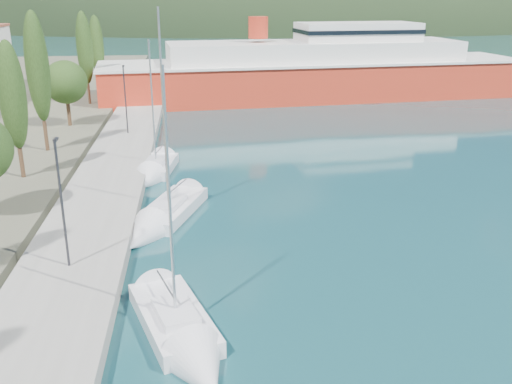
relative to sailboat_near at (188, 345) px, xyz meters
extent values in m
plane|color=#17444A|center=(3.47, 114.07, -0.31)|extent=(1400.00, 1400.00, 0.00)
cube|color=gray|center=(-5.53, 20.07, 0.09)|extent=(5.00, 88.00, 0.80)
cylinder|color=#47301E|center=(-11.49, 21.01, 1.42)|extent=(0.30, 0.30, 2.06)
ellipsoid|color=#274017|center=(-11.49, 21.01, 6.10)|extent=(1.80, 1.80, 7.30)
cylinder|color=#47301E|center=(-11.49, 28.20, 1.60)|extent=(0.30, 0.30, 2.42)
ellipsoid|color=#274017|center=(-11.49, 28.20, 7.10)|extent=(1.80, 1.80, 8.58)
cylinder|color=#47301E|center=(-11.49, 37.51, 1.67)|extent=(0.36, 0.36, 2.55)
sphere|color=#274017|center=(-11.49, 37.51, 4.58)|extent=(4.08, 4.08, 4.08)
cylinder|color=#47301E|center=(-11.49, 49.16, 1.53)|extent=(0.30, 0.30, 2.28)
ellipsoid|color=#274017|center=(-11.49, 49.16, 6.71)|extent=(1.80, 1.80, 8.08)
cylinder|color=#47301E|center=(-11.49, 57.64, 1.45)|extent=(0.30, 0.30, 2.12)
ellipsoid|color=#274017|center=(-11.49, 57.64, 6.26)|extent=(1.80, 1.80, 7.50)
cylinder|color=#2D2D33|center=(-5.53, 6.33, 3.49)|extent=(0.12, 0.12, 6.00)
cube|color=#2D2D33|center=(-5.53, 6.58, 6.49)|extent=(0.15, 0.50, 0.12)
cylinder|color=#2D2D33|center=(-5.53, 33.25, 3.49)|extent=(0.12, 0.12, 6.00)
cube|color=#2D2D33|center=(-5.53, 33.50, 6.49)|extent=(0.15, 0.50, 0.12)
cube|color=silver|center=(-0.59, 1.86, -0.05)|extent=(4.03, 6.26, 0.93)
cube|color=silver|center=(-0.48, 1.49, 0.57)|extent=(2.07, 2.65, 0.36)
cylinder|color=silver|center=(-0.48, 1.49, 5.33)|extent=(0.12, 0.12, 9.82)
cone|color=silver|center=(0.54, -1.69, -0.05)|extent=(3.09, 3.31, 2.38)
cube|color=silver|center=(-1.04, 14.47, -0.05)|extent=(4.56, 7.06, 0.94)
cube|color=silver|center=(-1.19, 14.06, 0.58)|extent=(2.27, 2.99, 0.36)
cylinder|color=silver|center=(-1.19, 14.06, 6.15)|extent=(0.12, 0.12, 11.46)
cone|color=silver|center=(-2.52, 10.49, -0.05)|extent=(3.33, 3.74, 2.40)
cube|color=silver|center=(-2.41, 23.75, -0.06)|extent=(3.17, 5.61, 0.91)
cube|color=silver|center=(-2.47, 23.41, 0.55)|extent=(1.73, 2.32, 0.35)
cylinder|color=silver|center=(-2.47, 23.41, 4.94)|extent=(0.12, 0.12, 9.09)
cone|color=silver|center=(-2.97, 20.41, -0.06)|extent=(2.70, 2.82, 2.32)
cube|color=red|center=(16.07, 54.20, 1.73)|extent=(54.51, 16.50, 5.18)
cube|color=silver|center=(16.07, 54.20, 4.32)|extent=(54.92, 16.87, 0.28)
cube|color=silver|center=(16.07, 54.20, 5.43)|extent=(37.77, 12.93, 2.78)
cube|color=silver|center=(21.59, 54.76, 7.92)|extent=(15.65, 8.37, 2.22)
cylinder|color=red|center=(8.71, 53.45, 8.57)|extent=(2.41, 2.41, 2.59)
camera|label=1|loc=(0.56, -18.53, 12.55)|focal=40.00mm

